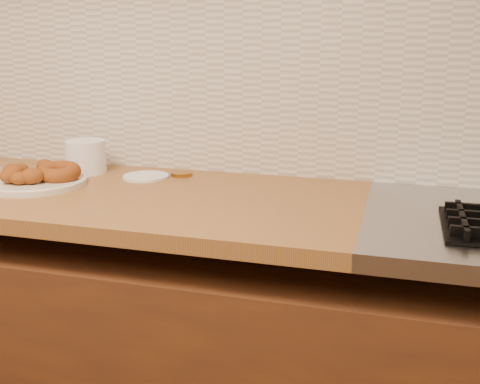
% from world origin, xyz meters
% --- Properties ---
extents(wall_back, '(4.00, 0.02, 2.70)m').
position_xyz_m(wall_back, '(0.00, 2.00, 1.35)').
color(wall_back, tan).
rests_on(wall_back, ground).
extents(base_cabinet, '(3.60, 0.60, 0.77)m').
position_xyz_m(base_cabinet, '(0.00, 1.69, 0.39)').
color(base_cabinet, '#5B2F14').
rests_on(base_cabinet, floor).
extents(backsplash, '(3.60, 0.02, 0.60)m').
position_xyz_m(backsplash, '(0.00, 1.99, 1.20)').
color(backsplash, beige).
rests_on(backsplash, wall_back).
extents(donut_plate, '(0.28, 0.28, 0.02)m').
position_xyz_m(donut_plate, '(-0.40, 1.67, 0.91)').
color(donut_plate, beige).
rests_on(donut_plate, butcher_block).
extents(ring_donut, '(0.17, 0.17, 0.05)m').
position_xyz_m(ring_donut, '(-0.34, 1.69, 0.94)').
color(ring_donut, brown).
rests_on(ring_donut, donut_plate).
extents(fried_dough_chunks, '(0.17, 0.19, 0.04)m').
position_xyz_m(fried_dough_chunks, '(-0.43, 1.66, 0.94)').
color(fried_dough_chunks, brown).
rests_on(fried_dough_chunks, donut_plate).
extents(plastic_tub, '(0.14, 0.14, 0.10)m').
position_xyz_m(plastic_tub, '(-0.35, 1.85, 0.95)').
color(plastic_tub, white).
rests_on(plastic_tub, butcher_block).
extents(tub_lid, '(0.16, 0.16, 0.01)m').
position_xyz_m(tub_lid, '(-0.14, 1.84, 0.90)').
color(tub_lid, white).
rests_on(tub_lid, butcher_block).
extents(brass_jar_lid, '(0.08, 0.08, 0.01)m').
position_xyz_m(brass_jar_lid, '(-0.05, 1.89, 0.91)').
color(brass_jar_lid, '#A86F2A').
rests_on(brass_jar_lid, butcher_block).
extents(wooden_utensil, '(0.16, 0.04, 0.01)m').
position_xyz_m(wooden_utensil, '(-0.57, 1.79, 0.91)').
color(wooden_utensil, '#A6784F').
rests_on(wooden_utensil, butcher_block).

